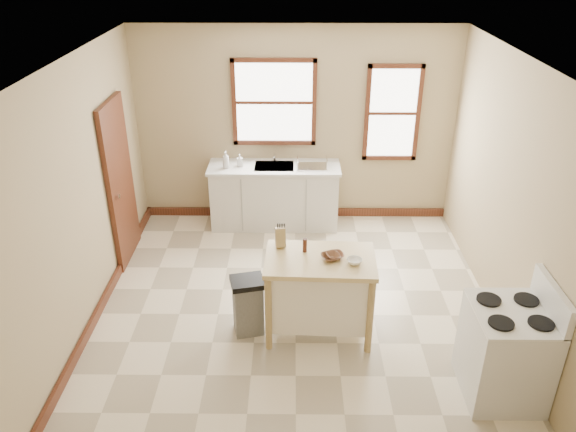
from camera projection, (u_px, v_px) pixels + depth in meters
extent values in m
plane|color=beige|center=(295.00, 315.00, 6.35)|extent=(5.00, 5.00, 0.00)
plane|color=white|center=(297.00, 64.00, 5.07)|extent=(5.00, 5.00, 0.00)
cube|color=tan|center=(296.00, 126.00, 7.94)|extent=(4.50, 0.04, 2.80)
cube|color=tan|center=(76.00, 203.00, 5.73)|extent=(0.04, 5.00, 2.80)
cube|color=tan|center=(518.00, 204.00, 5.69)|extent=(0.04, 5.00, 2.80)
cube|color=#411F11|center=(120.00, 183.00, 7.05)|extent=(0.06, 0.90, 2.10)
cube|color=#411F11|center=(295.00, 212.00, 8.52)|extent=(4.50, 0.04, 0.12)
cube|color=#411F11|center=(99.00, 309.00, 6.34)|extent=(0.04, 5.00, 0.12)
cylinder|color=silver|center=(274.00, 154.00, 8.00)|extent=(0.03, 0.03, 0.22)
imported|color=#B2B2B2|center=(226.00, 160.00, 7.77)|extent=(0.11, 0.11, 0.24)
imported|color=#B2B2B2|center=(240.00, 160.00, 7.85)|extent=(0.09, 0.09, 0.17)
cylinder|color=#3F1C11|center=(305.00, 245.00, 5.77)|extent=(0.05, 0.05, 0.15)
imported|color=brown|center=(331.00, 257.00, 5.66)|extent=(0.24, 0.24, 0.05)
imported|color=brown|center=(335.00, 255.00, 5.69)|extent=(0.22, 0.22, 0.04)
imported|color=white|center=(355.00, 261.00, 5.59)|extent=(0.17, 0.17, 0.05)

